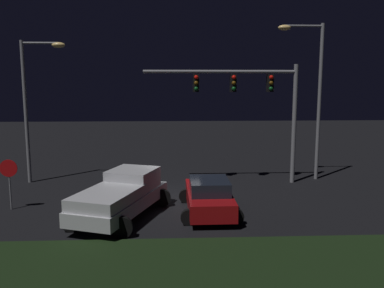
% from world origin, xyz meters
% --- Properties ---
extents(ground_plane, '(80.00, 80.00, 0.00)m').
position_xyz_m(ground_plane, '(0.00, 0.00, 0.00)').
color(ground_plane, black).
extents(grass_median, '(22.39, 5.45, 0.10)m').
position_xyz_m(grass_median, '(0.00, -8.23, 0.05)').
color(grass_median, black).
rests_on(grass_median, ground_plane).
extents(pickup_truck, '(4.06, 5.76, 1.80)m').
position_xyz_m(pickup_truck, '(-2.19, -2.79, 1.00)').
color(pickup_truck, '#B7B7BC').
rests_on(pickup_truck, ground_plane).
extents(car_sedan, '(2.50, 4.41, 1.51)m').
position_xyz_m(car_sedan, '(1.41, -2.49, 0.74)').
color(car_sedan, maroon).
rests_on(car_sedan, ground_plane).
extents(traffic_signal_gantry, '(8.32, 0.56, 6.50)m').
position_xyz_m(traffic_signal_gantry, '(4.10, 2.64, 4.90)').
color(traffic_signal_gantry, slate).
rests_on(traffic_signal_gantry, ground_plane).
extents(street_lamp_left, '(2.39, 0.44, 7.76)m').
position_xyz_m(street_lamp_left, '(-7.65, 3.36, 4.90)').
color(street_lamp_left, slate).
rests_on(street_lamp_left, ground_plane).
extents(street_lamp_right, '(2.58, 0.44, 8.74)m').
position_xyz_m(street_lamp_right, '(7.67, 3.39, 5.45)').
color(street_lamp_right, slate).
rests_on(street_lamp_right, ground_plane).
extents(stop_sign, '(0.76, 0.08, 2.23)m').
position_xyz_m(stop_sign, '(-7.21, -1.61, 1.56)').
color(stop_sign, slate).
rests_on(stop_sign, ground_plane).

